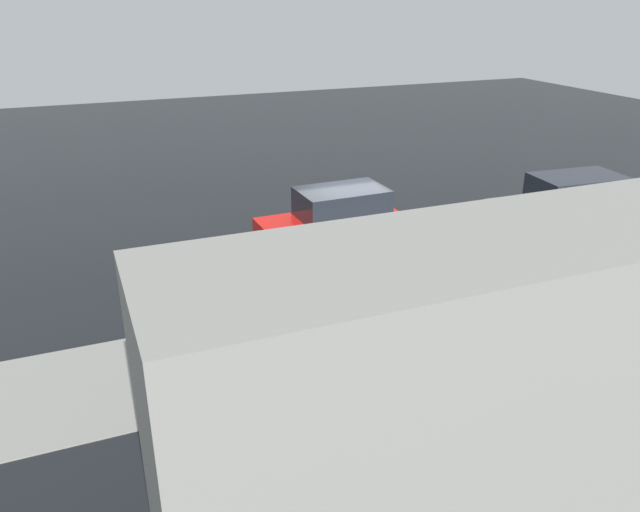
% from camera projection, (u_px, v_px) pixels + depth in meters
% --- Properties ---
extents(ground_plane, '(60.00, 60.00, 0.00)m').
position_uv_depth(ground_plane, '(353.00, 252.00, 17.88)').
color(ground_plane, black).
extents(kerb_strip, '(24.00, 3.20, 0.04)m').
position_uv_depth(kerb_strip, '(430.00, 317.00, 14.29)').
color(kerb_strip, slate).
rests_on(kerb_strip, ground).
extents(moving_hatchback, '(3.95, 1.81, 2.06)m').
position_uv_depth(moving_hatchback, '(334.00, 227.00, 16.88)').
color(moving_hatchback, red).
rests_on(moving_hatchback, ground).
extents(parked_sedan, '(4.44, 2.12, 1.98)m').
position_uv_depth(parked_sedan, '(567.00, 209.00, 18.38)').
color(parked_sedan, '#474C51').
rests_on(parked_sedan, ground).
extents(fire_hydrant, '(0.42, 0.31, 0.80)m').
position_uv_depth(fire_hydrant, '(292.00, 302.00, 14.16)').
color(fire_hydrant, red).
rests_on(fire_hydrant, ground).
extents(pedestrian, '(0.32, 0.56, 1.62)m').
position_uv_depth(pedestrian, '(245.00, 283.00, 13.80)').
color(pedestrian, '#B2262D').
rests_on(pedestrian, ground).
extents(metal_railing, '(6.59, 0.04, 1.05)m').
position_uv_depth(metal_railing, '(511.00, 308.00, 13.25)').
color(metal_railing, '#B7BABF').
rests_on(metal_railing, ground).
extents(sign_post, '(0.07, 0.44, 2.40)m').
position_uv_depth(sign_post, '(284.00, 282.00, 12.38)').
color(sign_post, '#4C4C51').
rests_on(sign_post, ground).
extents(puddle_patch, '(2.48, 2.48, 0.01)m').
position_uv_depth(puddle_patch, '(330.00, 260.00, 17.37)').
color(puddle_patch, black).
rests_on(puddle_patch, ground).
extents(building_block, '(13.58, 2.40, 4.30)m').
position_uv_depth(building_block, '(632.00, 350.00, 8.95)').
color(building_block, slate).
rests_on(building_block, ground).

